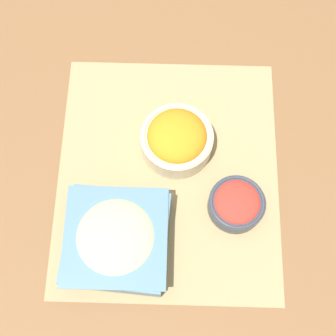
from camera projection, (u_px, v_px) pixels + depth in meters
name	position (u px, v px, depth m)	size (l,w,h in m)	color
ground_plane	(168.00, 173.00, 1.00)	(3.00, 3.00, 0.00)	brown
placemat	(168.00, 173.00, 1.00)	(0.54, 0.47, 0.00)	#937F56
carrot_bowl	(177.00, 139.00, 0.98)	(0.15, 0.15, 0.08)	beige
cucumber_bowl	(116.00, 239.00, 0.91)	(0.21, 0.21, 0.07)	slate
tomato_bowl	(236.00, 204.00, 0.94)	(0.11, 0.11, 0.05)	#333842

